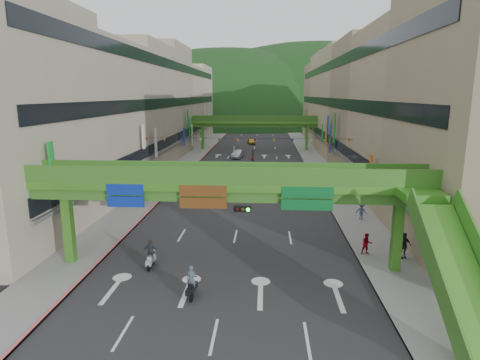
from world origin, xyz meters
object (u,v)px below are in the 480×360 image
(car_silver, at_px, (238,154))
(car_yellow, at_px, (251,141))
(scooter_rider_near, at_px, (191,283))
(overpass_near, at_px, (242,196))
(pedestrian_red, at_px, (367,246))
(scooter_rider_mid, at_px, (239,183))

(car_silver, distance_m, car_yellow, 20.87)
(scooter_rider_near, xyz_separation_m, car_yellow, (0.83, 72.50, -0.22))
(overpass_near, relative_size, scooter_rider_near, 14.49)
(scooter_rider_near, distance_m, car_yellow, 72.51)
(scooter_rider_near, bearing_deg, pedestrian_red, 30.51)
(scooter_rider_mid, height_order, pedestrian_red, scooter_rider_mid)
(scooter_rider_mid, relative_size, pedestrian_red, 1.31)
(overpass_near, bearing_deg, scooter_rider_mid, 94.34)
(scooter_rider_near, bearing_deg, car_silver, 90.99)
(overpass_near, relative_size, car_silver, 6.26)
(scooter_rider_near, xyz_separation_m, scooter_rider_mid, (0.99, 26.10, 0.17))
(overpass_near, bearing_deg, car_yellow, 91.56)
(scooter_rider_near, height_order, scooter_rider_mid, scooter_rider_mid)
(scooter_rider_mid, distance_m, car_yellow, 46.40)
(scooter_rider_near, bearing_deg, car_yellow, 89.35)
(scooter_rider_near, relative_size, car_yellow, 0.50)
(scooter_rider_mid, distance_m, pedestrian_red, 21.99)
(overpass_near, height_order, scooter_rider_near, overpass_near)
(scooter_rider_near, distance_m, pedestrian_red, 13.43)
(car_silver, bearing_deg, car_yellow, 94.67)
(overpass_near, distance_m, scooter_rider_near, 6.25)
(overpass_near, relative_size, car_yellow, 7.19)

